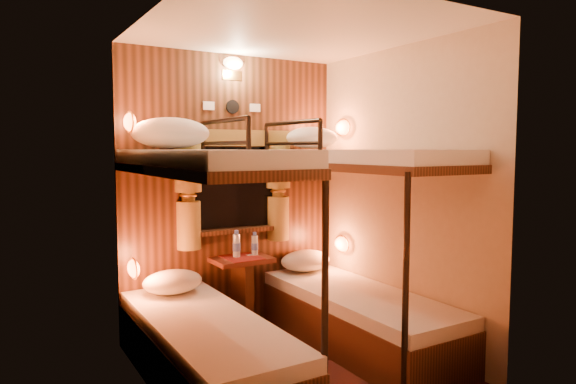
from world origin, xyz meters
TOP-DOWN VIEW (x-y plane):
  - floor at (0.00, 0.00)m, footprint 2.10×2.10m
  - ceiling at (0.00, 0.00)m, footprint 2.10×2.10m
  - wall_back at (0.00, 1.05)m, footprint 2.40×0.00m
  - wall_front at (0.00, -1.05)m, footprint 2.40×0.00m
  - wall_left at (-1.00, 0.00)m, footprint 0.00×2.40m
  - wall_right at (1.00, 0.00)m, footprint 0.00×2.40m
  - back_panel at (0.00, 1.04)m, footprint 2.00×0.03m
  - bunk_left at (-0.65, 0.07)m, footprint 0.72×1.90m
  - bunk_right at (0.65, 0.07)m, footprint 0.72×1.90m
  - window at (0.00, 1.00)m, footprint 1.00×0.12m
  - curtains at (0.00, 0.97)m, footprint 1.10×0.22m
  - back_fixtures at (0.00, 1.00)m, footprint 0.54×0.09m
  - reading_lamps at (-0.00, 0.70)m, footprint 2.00×0.20m
  - table at (0.00, 0.85)m, footprint 0.50×0.34m
  - bottle_left at (-0.03, 0.89)m, footprint 0.07×0.07m
  - bottle_right at (0.14, 0.88)m, footprint 0.06×0.06m
  - sachet_a at (0.13, 0.90)m, footprint 0.08×0.07m
  - sachet_b at (0.11, 0.89)m, footprint 0.07×0.06m
  - pillow_lower_left at (-0.65, 0.75)m, footprint 0.47×0.33m
  - pillow_lower_right at (0.65, 0.84)m, footprint 0.49×0.35m
  - pillow_upper_left at (-0.65, 0.72)m, footprint 0.60×0.43m
  - pillow_upper_right at (0.65, 0.74)m, footprint 0.49×0.35m

SIDE VIEW (x-z plane):
  - floor at x=0.00m, z-range 0.00..0.00m
  - table at x=0.00m, z-range 0.09..0.74m
  - pillow_lower_left at x=-0.65m, z-range 0.46..0.64m
  - pillow_lower_right at x=0.65m, z-range 0.46..0.65m
  - bunk_left at x=-0.65m, z-range -0.35..1.47m
  - bunk_right at x=0.65m, z-range -0.35..1.47m
  - sachet_b at x=0.11m, z-range 0.65..0.66m
  - sachet_a at x=0.13m, z-range 0.65..0.66m
  - bottle_right at x=0.14m, z-range 0.64..0.84m
  - bottle_left at x=-0.03m, z-range 0.63..0.87m
  - window at x=0.00m, z-range 0.79..1.58m
  - wall_back at x=0.00m, z-range 0.00..2.40m
  - wall_front at x=0.00m, z-range 0.00..2.40m
  - wall_left at x=-1.00m, z-range 0.00..2.40m
  - wall_right at x=1.00m, z-range 0.00..2.40m
  - back_panel at x=0.00m, z-range 0.00..2.40m
  - reading_lamps at x=0.00m, z-range 0.62..1.86m
  - curtains at x=0.00m, z-range 0.76..1.76m
  - pillow_upper_right at x=0.65m, z-range 1.59..1.78m
  - pillow_upper_left at x=-0.65m, z-range 1.59..1.82m
  - back_fixtures at x=0.00m, z-range 2.00..2.49m
  - ceiling at x=0.00m, z-range 2.40..2.40m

